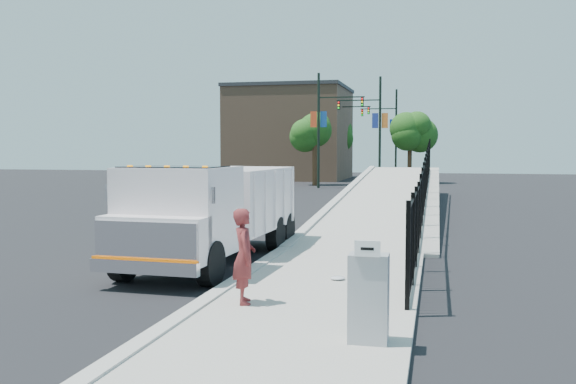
# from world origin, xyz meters

# --- Properties ---
(ground) EXTENTS (120.00, 120.00, 0.00)m
(ground) POSITION_xyz_m (0.00, 0.00, 0.00)
(ground) COLOR black
(ground) RESTS_ON ground
(sidewalk) EXTENTS (3.55, 12.00, 0.12)m
(sidewalk) POSITION_xyz_m (1.93, -2.00, 0.06)
(sidewalk) COLOR #9E998E
(sidewalk) RESTS_ON ground
(curb) EXTENTS (0.30, 12.00, 0.16)m
(curb) POSITION_xyz_m (0.00, -2.00, 0.08)
(curb) COLOR #ADAAA3
(curb) RESTS_ON ground
(ramp) EXTENTS (3.95, 24.06, 3.19)m
(ramp) POSITION_xyz_m (2.12, 16.00, 0.00)
(ramp) COLOR #9E998E
(ramp) RESTS_ON ground
(iron_fence) EXTENTS (0.10, 28.00, 1.80)m
(iron_fence) POSITION_xyz_m (3.55, 12.00, 0.90)
(iron_fence) COLOR black
(iron_fence) RESTS_ON ground
(truck) EXTENTS (2.64, 7.32, 2.48)m
(truck) POSITION_xyz_m (-1.39, 2.01, 1.39)
(truck) COLOR black
(truck) RESTS_ON ground
(worker) EXTENTS (0.59, 0.71, 1.67)m
(worker) POSITION_xyz_m (0.74, -2.19, 0.96)
(worker) COLOR maroon
(worker) RESTS_ON sidewalk
(utility_cabinet) EXTENTS (0.55, 0.40, 1.25)m
(utility_cabinet) POSITION_xyz_m (3.10, -3.95, 0.75)
(utility_cabinet) COLOR gray
(utility_cabinet) RESTS_ON sidewalk
(arrow_sign) EXTENTS (0.35, 0.04, 0.22)m
(arrow_sign) POSITION_xyz_m (3.10, -4.17, 1.48)
(arrow_sign) COLOR white
(arrow_sign) RESTS_ON utility_cabinet
(debris) EXTENTS (0.31, 0.31, 0.08)m
(debris) POSITION_xyz_m (2.04, 0.16, 0.16)
(debris) COLOR silver
(debris) RESTS_ON sidewalk
(light_pole_0) EXTENTS (3.77, 0.22, 8.00)m
(light_pole_0) POSITION_xyz_m (-3.81, 31.35, 4.36)
(light_pole_0) COLOR black
(light_pole_0) RESTS_ON ground
(light_pole_1) EXTENTS (3.78, 0.22, 8.00)m
(light_pole_1) POSITION_xyz_m (-0.44, 34.52, 4.36)
(light_pole_1) COLOR black
(light_pole_1) RESTS_ON ground
(light_pole_2) EXTENTS (3.77, 0.22, 8.00)m
(light_pole_2) POSITION_xyz_m (-4.48, 41.93, 4.36)
(light_pole_2) COLOR black
(light_pole_2) RESTS_ON ground
(light_pole_3) EXTENTS (3.77, 0.22, 8.00)m
(light_pole_3) POSITION_xyz_m (0.06, 45.28, 4.36)
(light_pole_3) COLOR black
(light_pole_3) RESTS_ON ground
(tree_0) EXTENTS (2.62, 2.62, 5.31)m
(tree_0) POSITION_xyz_m (-4.91, 34.23, 3.95)
(tree_0) COLOR #382314
(tree_0) RESTS_ON ground
(tree_1) EXTENTS (2.57, 2.57, 5.29)m
(tree_1) POSITION_xyz_m (1.85, 39.02, 3.94)
(tree_1) COLOR #382314
(tree_1) RESTS_ON ground
(tree_2) EXTENTS (3.11, 3.11, 5.56)m
(tree_2) POSITION_xyz_m (-5.27, 46.88, 3.97)
(tree_2) COLOR #382314
(tree_2) RESTS_ON ground
(building) EXTENTS (10.00, 10.00, 8.00)m
(building) POSITION_xyz_m (-9.00, 44.00, 4.00)
(building) COLOR #8C664C
(building) RESTS_ON ground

